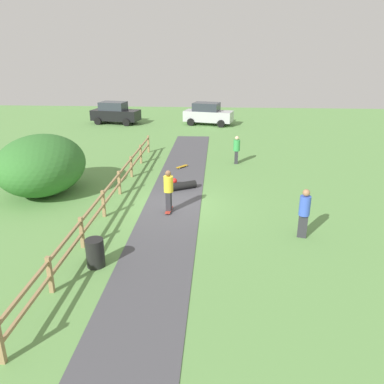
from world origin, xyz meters
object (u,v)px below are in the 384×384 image
at_px(trash_bin, 95,253).
at_px(skater_fallen, 181,185).
at_px(skateboard_loose, 182,166).
at_px(bystander_blue, 304,211).
at_px(bush_large, 41,165).
at_px(bystander_green, 237,149).
at_px(parked_car_black, 115,113).
at_px(parked_car_silver, 208,114).
at_px(skater_riding, 169,189).

height_order(trash_bin, skater_fallen, trash_bin).
distance_m(skater_fallen, skateboard_loose, 3.56).
bearing_deg(skater_fallen, bystander_blue, -44.29).
height_order(bush_large, bystander_blue, bush_large).
bearing_deg(skater_fallen, bystander_green, 59.09).
distance_m(skater_fallen, bystander_blue, 6.71).
relative_size(bush_large, trash_bin, 5.12).
bearing_deg(bystander_blue, trash_bin, -160.21).
height_order(bystander_blue, parked_car_black, parked_car_black).
distance_m(bush_large, bystander_blue, 11.68).
bearing_deg(skateboard_loose, parked_car_silver, 85.46).
distance_m(skater_riding, bystander_green, 8.03).
relative_size(bystander_blue, bystander_green, 1.11).
bearing_deg(skateboard_loose, bystander_blue, -58.44).
bearing_deg(skater_riding, parked_car_silver, 87.01).
distance_m(trash_bin, parked_car_silver, 24.17).
distance_m(skater_fallen, parked_car_black, 18.52).
relative_size(skater_riding, bystander_blue, 0.98).
bearing_deg(trash_bin, skater_fallen, 74.52).
xyz_separation_m(bystander_blue, parked_car_silver, (-3.98, 21.58, -0.04)).
bearing_deg(bystander_green, skater_riding, -112.23).
xyz_separation_m(bush_large, skateboard_loose, (6.01, 4.43, -1.27)).
relative_size(parked_car_black, parked_car_silver, 0.99).
xyz_separation_m(skater_fallen, bystander_blue, (4.77, -4.65, 0.80)).
xyz_separation_m(trash_bin, skateboard_loose, (1.69, 10.62, -0.36)).
height_order(bush_large, skater_riding, bush_large).
bearing_deg(bystander_blue, skateboard_loose, 121.56).
bearing_deg(skater_fallen, bush_large, -172.01).
bearing_deg(bush_large, skater_fallen, 7.99).
xyz_separation_m(bush_large, parked_car_silver, (7.08, 17.81, -0.40)).
bearing_deg(bush_large, bystander_blue, -18.85).
distance_m(trash_bin, bystander_green, 12.70).
bearing_deg(trash_bin, bystander_blue, 19.79).
bearing_deg(skater_fallen, trash_bin, -105.48).
bearing_deg(parked_car_black, skater_riding, -69.76).
xyz_separation_m(bush_large, skater_fallen, (6.28, 0.88, -1.15)).
distance_m(skater_riding, parked_car_black, 20.97).
relative_size(skateboard_loose, bystander_blue, 0.42).
bearing_deg(bystander_green, trash_bin, -112.06).
bearing_deg(skateboard_loose, bystander_green, 20.39).
bearing_deg(skater_fallen, skateboard_loose, 94.31).
relative_size(skater_riding, skater_fallen, 1.22).
distance_m(trash_bin, parked_car_black, 24.64).
height_order(bush_large, skateboard_loose, bush_large).
relative_size(trash_bin, skater_fallen, 0.62).
distance_m(skateboard_loose, bystander_green, 3.38).
xyz_separation_m(bush_large, bystander_green, (9.09, 5.57, -0.47)).
bearing_deg(bystander_blue, bush_large, 161.15).
height_order(skateboard_loose, bystander_blue, bystander_blue).
height_order(bystander_blue, bystander_green, bystander_blue).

